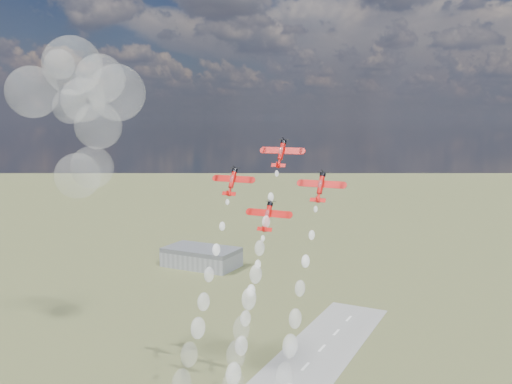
{
  "coord_description": "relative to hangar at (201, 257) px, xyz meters",
  "views": [
    {
      "loc": [
        76.35,
        -126.79,
        101.12
      ],
      "look_at": [
        6.29,
        12.49,
        79.81
      ],
      "focal_mm": 38.0,
      "sensor_mm": 36.0,
      "label": 1
    }
  ],
  "objects": [
    {
      "name": "plane_lead",
      "position": [
        132.29,
        -163.09,
        84.65
      ],
      "size": [
        12.42,
        6.42,
        8.16
      ],
      "rotation": [
        1.08,
        0.0,
        0.0
      ],
      "color": "red",
      "rests_on": "ground"
    },
    {
      "name": "hangar",
      "position": [
        0.0,
        0.0,
        0.0
      ],
      "size": [
        50.0,
        28.0,
        13.0
      ],
      "color": "gray",
      "rests_on": "ground"
    },
    {
      "name": "smoke_trail_left",
      "position": [
        118.44,
        -192.52,
        28.85
      ],
      "size": [
        5.96,
        30.52,
        55.39
      ],
      "color": "white",
      "rests_on": "plane_left"
    },
    {
      "name": "plane_right",
      "position": [
        146.12,
        -167.63,
        76.1
      ],
      "size": [
        12.42,
        6.42,
        8.16
      ],
      "rotation": [
        1.08,
        0.0,
        0.0
      ],
      "color": "red",
      "rests_on": "ground"
    },
    {
      "name": "smoke_trail_lead",
      "position": [
        132.18,
        -187.87,
        37.65
      ],
      "size": [
        5.62,
        29.91,
        55.01
      ],
      "color": "white",
      "rests_on": "plane_lead"
    },
    {
      "name": "plane_left",
      "position": [
        118.46,
        -167.63,
        76.1
      ],
      "size": [
        12.42,
        6.42,
        8.16
      ],
      "rotation": [
        1.08,
        0.0,
        0.0
      ],
      "color": "red",
      "rests_on": "ground"
    },
    {
      "name": "drifted_smoke_cloud",
      "position": [
        49.91,
        -156.61,
        97.85
      ],
      "size": [
        48.88,
        40.21,
        60.58
      ],
      "color": "white",
      "rests_on": "ground"
    },
    {
      "name": "plane_slot",
      "position": [
        132.29,
        -172.17,
        67.55
      ],
      "size": [
        12.42,
        6.42,
        8.16
      ],
      "rotation": [
        1.08,
        0.0,
        0.0
      ],
      "color": "red",
      "rests_on": "ground"
    }
  ]
}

